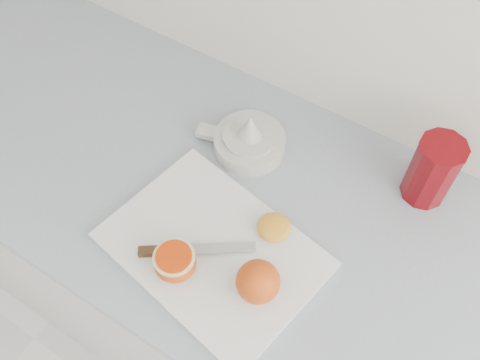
{
  "coord_description": "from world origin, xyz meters",
  "views": [
    {
      "loc": [
        0.44,
        1.23,
        1.78
      ],
      "look_at": [
        0.14,
        1.7,
        0.96
      ],
      "focal_mm": 40.0,
      "sensor_mm": 36.0,
      "label": 1
    }
  ],
  "objects_px": {
    "half_orange": "(175,262)",
    "citrus_juicer": "(249,140)",
    "cutting_board": "(213,250)",
    "red_tumbler": "(432,172)",
    "counter": "(270,306)"
  },
  "relations": [
    {
      "from": "cutting_board",
      "to": "red_tumbler",
      "type": "xyz_separation_m",
      "value": [
        0.28,
        0.33,
        0.06
      ]
    },
    {
      "from": "cutting_board",
      "to": "red_tumbler",
      "type": "height_order",
      "value": "red_tumbler"
    },
    {
      "from": "citrus_juicer",
      "to": "cutting_board",
      "type": "bearing_deg",
      "value": -73.22
    },
    {
      "from": "counter",
      "to": "half_orange",
      "type": "xyz_separation_m",
      "value": [
        -0.11,
        -0.19,
        0.48
      ]
    },
    {
      "from": "half_orange",
      "to": "citrus_juicer",
      "type": "distance_m",
      "value": 0.31
    },
    {
      "from": "citrus_juicer",
      "to": "half_orange",
      "type": "bearing_deg",
      "value": -82.73
    },
    {
      "from": "cutting_board",
      "to": "half_orange",
      "type": "height_order",
      "value": "half_orange"
    },
    {
      "from": "counter",
      "to": "red_tumbler",
      "type": "height_order",
      "value": "red_tumbler"
    },
    {
      "from": "counter",
      "to": "red_tumbler",
      "type": "relative_size",
      "value": 16.54
    },
    {
      "from": "counter",
      "to": "citrus_juicer",
      "type": "height_order",
      "value": "citrus_juicer"
    },
    {
      "from": "cutting_board",
      "to": "citrus_juicer",
      "type": "xyz_separation_m",
      "value": [
        -0.07,
        0.24,
        0.02
      ]
    },
    {
      "from": "half_orange",
      "to": "red_tumbler",
      "type": "bearing_deg",
      "value": 52.29
    },
    {
      "from": "half_orange",
      "to": "red_tumbler",
      "type": "distance_m",
      "value": 0.5
    },
    {
      "from": "counter",
      "to": "red_tumbler",
      "type": "xyz_separation_m",
      "value": [
        0.2,
        0.21,
        0.51
      ]
    },
    {
      "from": "half_orange",
      "to": "citrus_juicer",
      "type": "height_order",
      "value": "citrus_juicer"
    }
  ]
}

